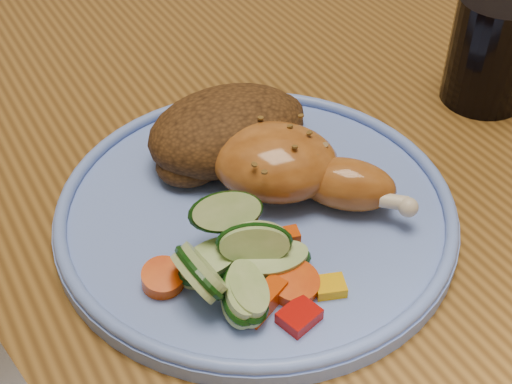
% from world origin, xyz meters
% --- Properties ---
extents(dining_table, '(0.90, 1.40, 0.75)m').
position_xyz_m(dining_table, '(0.00, 0.00, 0.67)').
color(dining_table, brown).
rests_on(dining_table, ground).
extents(chair_far, '(0.42, 0.42, 0.91)m').
position_xyz_m(chair_far, '(0.00, 0.63, 0.49)').
color(chair_far, '#4C2D16').
rests_on(chair_far, ground).
extents(plate, '(0.30, 0.30, 0.01)m').
position_xyz_m(plate, '(-0.09, -0.11, 0.76)').
color(plate, '#6686DD').
rests_on(plate, dining_table).
extents(plate_rim, '(0.30, 0.30, 0.01)m').
position_xyz_m(plate_rim, '(-0.09, -0.11, 0.77)').
color(plate_rim, '#6686DD').
rests_on(plate_rim, plate).
extents(chicken_leg, '(0.14, 0.15, 0.05)m').
position_xyz_m(chicken_leg, '(-0.05, -0.11, 0.79)').
color(chicken_leg, '#AB6124').
rests_on(chicken_leg, plate).
extents(rice_pilaf, '(0.14, 0.10, 0.06)m').
position_xyz_m(rice_pilaf, '(-0.07, -0.04, 0.78)').
color(rice_pilaf, '#4B2C12').
rests_on(rice_pilaf, plate).
extents(vegetable_pile, '(0.12, 0.12, 0.06)m').
position_xyz_m(vegetable_pile, '(-0.13, -0.17, 0.78)').
color(vegetable_pile, '#A50A05').
rests_on(vegetable_pile, plate).
extents(drinking_glass, '(0.08, 0.08, 0.10)m').
position_xyz_m(drinking_glass, '(0.18, -0.07, 0.80)').
color(drinking_glass, black).
rests_on(drinking_glass, dining_table).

